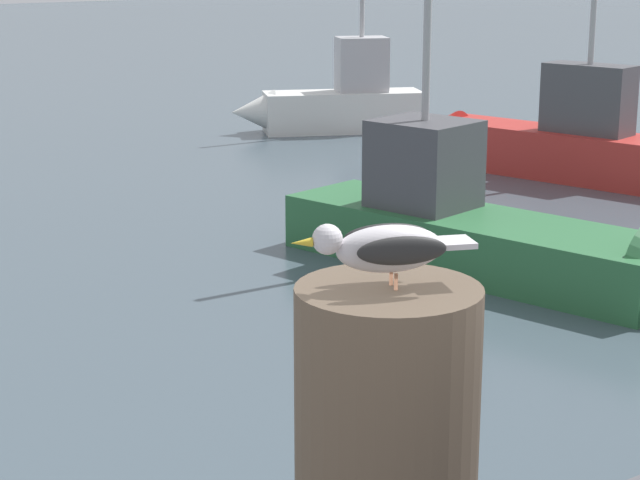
{
  "coord_description": "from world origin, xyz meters",
  "views": [
    {
      "loc": [
        -0.45,
        -2.2,
        3.17
      ],
      "look_at": [
        0.97,
        -0.2,
        2.52
      ],
      "focal_mm": 63.27,
      "sensor_mm": 36.0,
      "label": 1
    }
  ],
  "objects_px": {
    "seagull": "(386,247)",
    "boat_white": "(332,101)",
    "boat_green": "(515,239)",
    "boat_red": "(549,142)"
  },
  "relations": [
    {
      "from": "boat_red",
      "to": "boat_white",
      "type": "bearing_deg",
      "value": 92.91
    },
    {
      "from": "boat_green",
      "to": "boat_white",
      "type": "distance_m",
      "value": 9.15
    },
    {
      "from": "seagull",
      "to": "boat_green",
      "type": "relative_size",
      "value": 0.07
    },
    {
      "from": "seagull",
      "to": "boat_green",
      "type": "distance_m",
      "value": 8.75
    },
    {
      "from": "seagull",
      "to": "boat_green",
      "type": "bearing_deg",
      "value": 42.76
    },
    {
      "from": "seagull",
      "to": "boat_red",
      "type": "relative_size",
      "value": 0.08
    },
    {
      "from": "seagull",
      "to": "boat_white",
      "type": "bearing_deg",
      "value": 54.46
    },
    {
      "from": "boat_red",
      "to": "boat_green",
      "type": "distance_m",
      "value": 5.33
    },
    {
      "from": "boat_green",
      "to": "boat_white",
      "type": "bearing_deg",
      "value": 65.3
    },
    {
      "from": "seagull",
      "to": "boat_white",
      "type": "relative_size",
      "value": 0.09
    }
  ]
}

